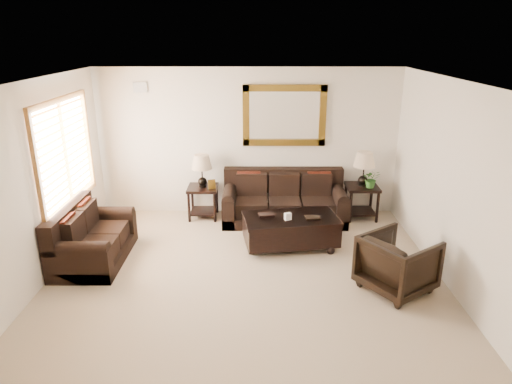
{
  "coord_description": "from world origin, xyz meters",
  "views": [
    {
      "loc": [
        0.16,
        -5.72,
        3.25
      ],
      "look_at": [
        0.15,
        0.6,
        1.05
      ],
      "focal_mm": 32.0,
      "sensor_mm": 36.0,
      "label": 1
    }
  ],
  "objects_px": {
    "end_table_right": "(363,175)",
    "sofa": "(284,203)",
    "end_table_left": "(202,177)",
    "coffee_table": "(290,228)",
    "loveseat": "(90,241)",
    "armchair": "(398,261)"
  },
  "relations": [
    {
      "from": "end_table_right",
      "to": "sofa",
      "type": "bearing_deg",
      "value": -175.64
    },
    {
      "from": "end_table_left",
      "to": "coffee_table",
      "type": "height_order",
      "value": "end_table_left"
    },
    {
      "from": "sofa",
      "to": "end_table_left",
      "type": "xyz_separation_m",
      "value": [
        -1.49,
        0.12,
        0.45
      ]
    },
    {
      "from": "sofa",
      "to": "loveseat",
      "type": "bearing_deg",
      "value": -152.01
    },
    {
      "from": "sofa",
      "to": "coffee_table",
      "type": "xyz_separation_m",
      "value": [
        0.04,
        -1.1,
        -0.01
      ]
    },
    {
      "from": "sofa",
      "to": "end_table_right",
      "type": "height_order",
      "value": "end_table_right"
    },
    {
      "from": "sofa",
      "to": "armchair",
      "type": "relative_size",
      "value": 2.61
    },
    {
      "from": "armchair",
      "to": "loveseat",
      "type": "bearing_deg",
      "value": 44.05
    },
    {
      "from": "loveseat",
      "to": "end_table_right",
      "type": "bearing_deg",
      "value": -69.0
    },
    {
      "from": "loveseat",
      "to": "end_table_right",
      "type": "height_order",
      "value": "end_table_right"
    },
    {
      "from": "loveseat",
      "to": "armchair",
      "type": "xyz_separation_m",
      "value": [
        4.35,
        -0.83,
        0.11
      ]
    },
    {
      "from": "sofa",
      "to": "end_table_right",
      "type": "relative_size",
      "value": 1.76
    },
    {
      "from": "sofa",
      "to": "loveseat",
      "type": "distance_m",
      "value": 3.39
    },
    {
      "from": "loveseat",
      "to": "armchair",
      "type": "relative_size",
      "value": 1.8
    },
    {
      "from": "loveseat",
      "to": "armchair",
      "type": "distance_m",
      "value": 4.43
    },
    {
      "from": "sofa",
      "to": "loveseat",
      "type": "height_order",
      "value": "sofa"
    },
    {
      "from": "end_table_left",
      "to": "coffee_table",
      "type": "relative_size",
      "value": 0.76
    },
    {
      "from": "end_table_right",
      "to": "coffee_table",
      "type": "distance_m",
      "value": 1.91
    },
    {
      "from": "sofa",
      "to": "end_table_left",
      "type": "bearing_deg",
      "value": 175.32
    },
    {
      "from": "sofa",
      "to": "coffee_table",
      "type": "height_order",
      "value": "sofa"
    },
    {
      "from": "loveseat",
      "to": "end_table_left",
      "type": "xyz_separation_m",
      "value": [
        1.5,
        1.71,
        0.47
      ]
    },
    {
      "from": "sofa",
      "to": "loveseat",
      "type": "xyz_separation_m",
      "value": [
        -2.99,
        -1.59,
        -0.01
      ]
    }
  ]
}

